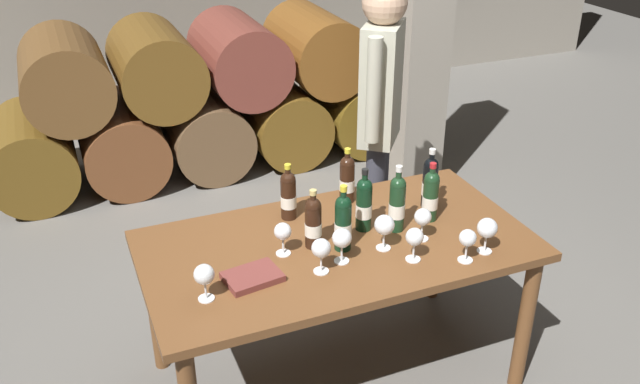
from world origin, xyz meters
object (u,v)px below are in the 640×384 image
(wine_glass_1, at_px, (282,232))
(tasting_notebook, at_px, (252,277))
(wine_bottle_2, at_px, (364,203))
(wine_glass_5, at_px, (321,249))
(wine_bottle_5, at_px, (397,203))
(wine_bottle_3, at_px, (430,182))
(wine_bottle_6, at_px, (313,222))
(wine_glass_2, at_px, (342,239))
(wine_bottle_7, at_px, (431,195))
(dining_table, at_px, (337,259))
(wine_bottle_0, at_px, (343,222))
(wine_glass_3, at_px, (487,229))
(wine_glass_6, at_px, (415,238))
(wine_glass_7, at_px, (468,239))
(wine_bottle_4, at_px, (347,179))
(wine_glass_0, at_px, (204,275))
(wine_glass_8, at_px, (384,226))
(wine_glass_4, at_px, (423,218))
(wine_bottle_1, at_px, (288,195))
(sommelier_presenting, at_px, (380,107))

(wine_glass_1, relative_size, tasting_notebook, 0.68)
(wine_bottle_2, distance_m, wine_glass_5, 0.39)
(wine_bottle_5, xyz_separation_m, tasting_notebook, (-0.72, -0.13, -0.12))
(wine_bottle_3, relative_size, wine_bottle_6, 1.09)
(wine_glass_1, relative_size, wine_glass_2, 0.95)
(wine_bottle_7, relative_size, wine_glass_5, 1.86)
(dining_table, relative_size, wine_bottle_5, 5.38)
(wine_bottle_0, height_order, wine_bottle_7, wine_bottle_0)
(wine_glass_3, height_order, wine_glass_6, wine_glass_3)
(wine_bottle_6, bearing_deg, wine_bottle_7, 1.36)
(wine_glass_3, xyz_separation_m, wine_glass_7, (-0.11, -0.03, -0.01))
(wine_bottle_3, relative_size, wine_glass_7, 2.02)
(wine_bottle_4, relative_size, tasting_notebook, 1.26)
(wine_glass_5, distance_m, wine_glass_7, 0.61)
(wine_bottle_6, xyz_separation_m, wine_glass_0, (-0.52, -0.20, -0.01))
(wine_glass_0, height_order, wine_glass_1, wine_glass_0)
(wine_bottle_5, distance_m, wine_glass_7, 0.37)
(tasting_notebook, bearing_deg, wine_glass_3, -18.83)
(wine_bottle_7, bearing_deg, dining_table, -177.10)
(wine_bottle_3, height_order, wine_glass_6, wine_bottle_3)
(wine_bottle_2, bearing_deg, wine_glass_7, -54.79)
(wine_glass_3, height_order, wine_glass_5, wine_glass_3)
(wine_bottle_6, bearing_deg, wine_glass_1, -177.27)
(wine_bottle_3, distance_m, wine_bottle_7, 0.13)
(wine_bottle_7, relative_size, wine_glass_8, 1.77)
(wine_glass_3, relative_size, tasting_notebook, 0.73)
(wine_bottle_0, xyz_separation_m, wine_glass_7, (0.44, -0.28, -0.03))
(wine_glass_4, bearing_deg, wine_glass_5, -172.45)
(wine_bottle_1, bearing_deg, wine_glass_5, -93.83)
(wine_bottle_1, relative_size, tasting_notebook, 1.24)
(wine_glass_8, bearing_deg, wine_bottle_1, 124.91)
(wine_glass_0, distance_m, wine_glass_4, 0.99)
(dining_table, height_order, wine_bottle_3, wine_bottle_3)
(wine_bottle_1, relative_size, wine_glass_8, 1.70)
(wine_bottle_1, height_order, tasting_notebook, wine_bottle_1)
(wine_glass_0, relative_size, wine_glass_1, 1.04)
(wine_bottle_2, distance_m, sommelier_presenting, 0.82)
(wine_glass_6, bearing_deg, sommelier_presenting, 71.24)
(wine_bottle_0, bearing_deg, wine_glass_1, 166.61)
(wine_bottle_5, xyz_separation_m, sommelier_presenting, (0.29, 0.75, 0.15))
(wine_glass_1, distance_m, tasting_notebook, 0.24)
(wine_bottle_0, height_order, wine_glass_2, wine_bottle_0)
(wine_glass_3, height_order, tasting_notebook, wine_glass_3)
(wine_bottle_5, xyz_separation_m, wine_glass_0, (-0.92, -0.19, -0.03))
(wine_glass_5, bearing_deg, wine_bottle_1, 86.17)
(wine_glass_7, height_order, tasting_notebook, wine_glass_7)
(wine_bottle_5, distance_m, tasting_notebook, 0.74)
(wine_glass_8, bearing_deg, wine_glass_1, 162.95)
(sommelier_presenting, bearing_deg, wine_glass_5, -127.98)
(wine_bottle_4, bearing_deg, wine_bottle_2, -98.41)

